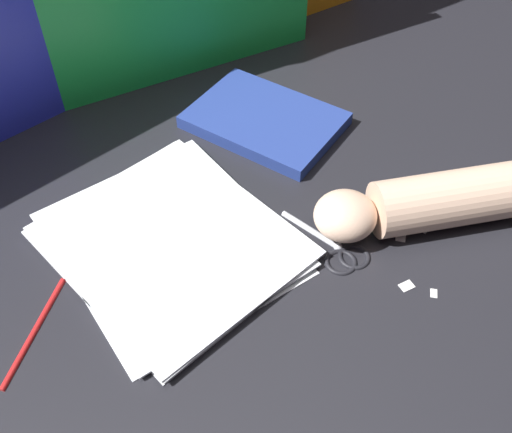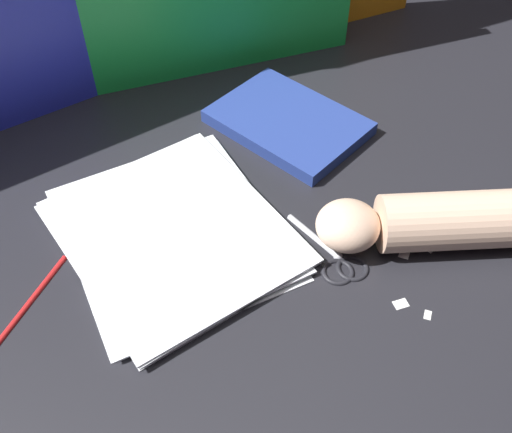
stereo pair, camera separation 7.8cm
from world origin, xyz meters
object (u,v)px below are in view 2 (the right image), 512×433
at_px(paper_stack, 173,232).
at_px(hand_forearm, 449,221).
at_px(book_closed, 288,122).
at_px(scissors, 338,254).

distance_m(paper_stack, hand_forearm, 0.37).
relative_size(book_closed, scissors, 1.85).
bearing_deg(book_closed, paper_stack, -156.86).
bearing_deg(scissors, paper_stack, 138.99).
relative_size(scissors, hand_forearm, 0.43).
xyz_separation_m(paper_stack, hand_forearm, (0.31, -0.20, 0.03)).
distance_m(book_closed, scissors, 0.28).
height_order(book_closed, scissors, book_closed).
bearing_deg(book_closed, scissors, -109.70).
bearing_deg(scissors, hand_forearm, -20.43).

